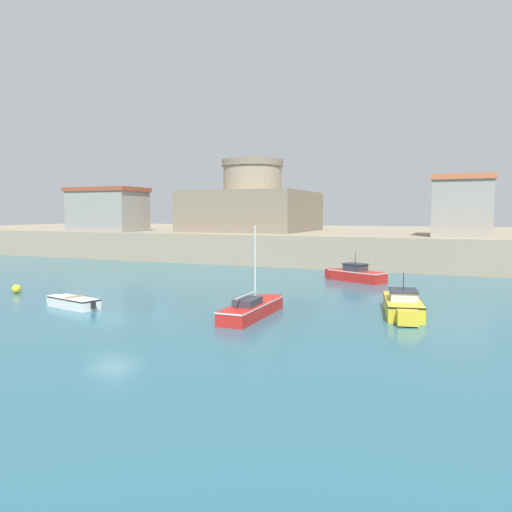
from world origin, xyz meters
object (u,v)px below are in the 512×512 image
motorboat_red_0 (356,274)px  sailboat_red_3 (253,308)px  fortress (252,206)px  harbor_shed_mid_row (462,206)px  mooring_buoy (16,289)px  dinghy_white_2 (73,302)px  motorboat_yellow_1 (403,305)px  harbor_shed_near_wharf (108,209)px

motorboat_red_0 → sailboat_red_3: 15.80m
fortress → sailboat_red_3: bearing=-66.8°
motorboat_red_0 → harbor_shed_mid_row: (7.59, 12.51, 5.52)m
motorboat_red_0 → fortress: fortress is taller
motorboat_red_0 → mooring_buoy: 24.83m
harbor_shed_mid_row → sailboat_red_3: bearing=-109.2°
dinghy_white_2 → harbor_shed_mid_row: harbor_shed_mid_row is taller
mooring_buoy → harbor_shed_mid_row: size_ratio=0.08×
motorboat_red_0 → motorboat_yellow_1: (5.00, -12.18, -0.01)m
motorboat_yellow_1 → harbor_shed_near_wharf: harbor_shed_near_wharf is taller
fortress → harbor_shed_mid_row: bearing=-11.6°
motorboat_yellow_1 → sailboat_red_3: sailboat_red_3 is taller
sailboat_red_3 → dinghy_white_2: bearing=-170.6°
motorboat_red_0 → mooring_buoy: (-19.82, -14.95, -0.23)m
motorboat_red_0 → harbor_shed_mid_row: 15.64m
mooring_buoy → fortress: 33.11m
motorboat_red_0 → sailboat_red_3: bearing=-98.1°
sailboat_red_3 → harbor_shed_mid_row: 30.34m
motorboat_red_0 → motorboat_yellow_1: motorboat_red_0 is taller
sailboat_red_3 → harbor_shed_mid_row: harbor_shed_mid_row is taller
mooring_buoy → motorboat_red_0: bearing=37.0°
motorboat_yellow_1 → sailboat_red_3: 8.00m
motorboat_yellow_1 → harbor_shed_mid_row: 25.44m
harbor_shed_near_wharf → motorboat_red_0: bearing=-17.1°
motorboat_yellow_1 → harbor_shed_mid_row: size_ratio=0.82×
sailboat_red_3 → harbor_shed_near_wharf: harbor_shed_near_wharf is taller
motorboat_red_0 → sailboat_red_3: size_ratio=0.83×
motorboat_red_0 → fortress: bearing=133.2°
motorboat_red_0 → mooring_buoy: size_ratio=8.79×
fortress → harbor_shed_mid_row: size_ratio=1.92×
motorboat_red_0 → harbor_shed_near_wharf: size_ratio=0.60×
motorboat_red_0 → harbor_shed_near_wharf: harbor_shed_near_wharf is taller
motorboat_red_0 → harbor_shed_near_wharf: bearing=162.9°
motorboat_red_0 → dinghy_white_2: (-12.69, -17.38, -0.22)m
harbor_shed_near_wharf → harbor_shed_mid_row: size_ratio=1.21×
harbor_shed_mid_row → mooring_buoy: bearing=-135.0°
fortress → harbor_shed_mid_row: 24.50m
motorboat_red_0 → fortress: size_ratio=0.38×
sailboat_red_3 → harbor_shed_near_wharf: 39.96m
harbor_shed_near_wharf → dinghy_white_2: bearing=-54.2°
motorboat_yellow_1 → sailboat_red_3: size_ratio=0.93×
dinghy_white_2 → harbor_shed_mid_row: size_ratio=0.56×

